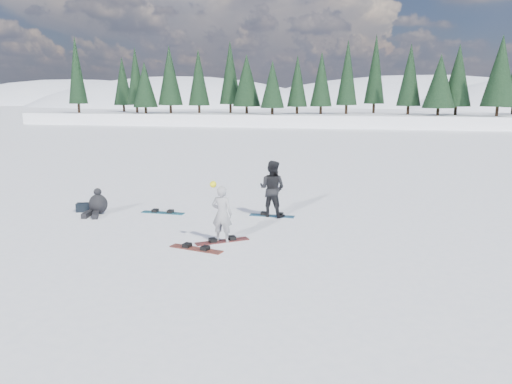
{
  "coord_description": "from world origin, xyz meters",
  "views": [
    {
      "loc": [
        2.78,
        -13.58,
        3.95
      ],
      "look_at": [
        -0.51,
        0.75,
        1.1
      ],
      "focal_mm": 35.0,
      "sensor_mm": 36.0,
      "label": 1
    }
  ],
  "objects_px": {
    "snowboarder_man": "(272,189)",
    "seated_rider": "(97,204)",
    "snowboarder_woman": "(222,214)",
    "gear_bag": "(83,207)",
    "snowboard_loose_c": "(163,213)",
    "snowboard_loose_b": "(196,249)"
  },
  "relations": [
    {
      "from": "snowboarder_man",
      "to": "snowboard_loose_b",
      "type": "xyz_separation_m",
      "value": [
        -1.23,
        -4.02,
        -0.92
      ]
    },
    {
      "from": "snowboarder_woman",
      "to": "snowboard_loose_b",
      "type": "height_order",
      "value": "snowboarder_woman"
    },
    {
      "from": "gear_bag",
      "to": "snowboard_loose_b",
      "type": "xyz_separation_m",
      "value": [
        5.26,
        -3.22,
        -0.14
      ]
    },
    {
      "from": "seated_rider",
      "to": "gear_bag",
      "type": "relative_size",
      "value": 2.53
    },
    {
      "from": "snowboarder_woman",
      "to": "snowboard_loose_b",
      "type": "relative_size",
      "value": 1.14
    },
    {
      "from": "snowboard_loose_c",
      "to": "snowboarder_woman",
      "type": "bearing_deg",
      "value": -42.32
    },
    {
      "from": "snowboarder_man",
      "to": "snowboard_loose_c",
      "type": "height_order",
      "value": "snowboarder_man"
    },
    {
      "from": "snowboarder_woman",
      "to": "snowboard_loose_c",
      "type": "relative_size",
      "value": 1.14
    },
    {
      "from": "seated_rider",
      "to": "snowboard_loose_c",
      "type": "height_order",
      "value": "seated_rider"
    },
    {
      "from": "snowboard_loose_b",
      "to": "snowboarder_woman",
      "type": "bearing_deg",
      "value": 73.77
    },
    {
      "from": "gear_bag",
      "to": "snowboard_loose_b",
      "type": "distance_m",
      "value": 6.17
    },
    {
      "from": "snowboard_loose_c",
      "to": "snowboard_loose_b",
      "type": "bearing_deg",
      "value": -54.37
    },
    {
      "from": "seated_rider",
      "to": "snowboarder_woman",
      "type": "bearing_deg",
      "value": -41.42
    },
    {
      "from": "snowboarder_woman",
      "to": "gear_bag",
      "type": "distance_m",
      "value": 6.24
    },
    {
      "from": "snowboarder_man",
      "to": "seated_rider",
      "type": "bearing_deg",
      "value": 24.04
    },
    {
      "from": "seated_rider",
      "to": "gear_bag",
      "type": "bearing_deg",
      "value": 141.49
    },
    {
      "from": "snowboarder_man",
      "to": "snowboard_loose_b",
      "type": "bearing_deg",
      "value": 86.7
    },
    {
      "from": "snowboarder_woman",
      "to": "snowboard_loose_c",
      "type": "xyz_separation_m",
      "value": [
        -2.95,
        2.79,
        -0.78
      ]
    },
    {
      "from": "snowboarder_man",
      "to": "seated_rider",
      "type": "xyz_separation_m",
      "value": [
        -5.79,
        -1.06,
        -0.59
      ]
    },
    {
      "from": "snowboarder_woman",
      "to": "gear_bag",
      "type": "xyz_separation_m",
      "value": [
        -5.73,
        2.4,
        -0.65
      ]
    },
    {
      "from": "snowboard_loose_b",
      "to": "snowboard_loose_c",
      "type": "bearing_deg",
      "value": 137.75
    },
    {
      "from": "snowboarder_man",
      "to": "seated_rider",
      "type": "relative_size",
      "value": 1.64
    }
  ]
}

